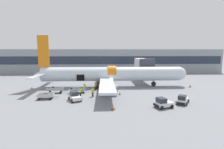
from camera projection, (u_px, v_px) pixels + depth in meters
name	position (u px, v px, depth m)	size (l,w,h in m)	color
ground_plane	(116.00, 89.00, 38.97)	(500.00, 500.00, 0.00)	slate
terminal_strip	(110.00, 60.00, 70.85)	(85.37, 13.04, 8.92)	gray
jet_bridge_stub	(143.00, 64.00, 47.07)	(3.51, 11.14, 6.43)	#4C4C51
airplane	(109.00, 75.00, 40.74)	(35.58, 31.31, 11.82)	silver
baggage_tug_lead	(163.00, 103.00, 25.91)	(2.92, 2.51, 1.49)	silver
baggage_tug_mid	(182.00, 100.00, 27.77)	(2.75, 3.23, 1.43)	silver
baggage_tug_rear	(75.00, 97.00, 29.61)	(2.61, 3.14, 1.46)	silver
baggage_cart_loading	(77.00, 90.00, 34.75)	(3.99, 2.64, 1.21)	#999BA0
baggage_cart_queued	(55.00, 90.00, 34.85)	(4.10, 1.97, 1.26)	#999BA0
baggage_cart_empty	(46.00, 96.00, 30.64)	(3.63, 2.23, 0.96)	#B7BABF
ground_crew_loader_a	(85.00, 86.00, 37.44)	(0.55, 0.39, 1.58)	#2D2D33
ground_crew_loader_b	(95.00, 86.00, 37.10)	(0.56, 0.62, 1.83)	#1E2338
ground_crew_driver	(80.00, 92.00, 32.32)	(0.39, 0.55, 1.59)	black
ground_crew_supervisor	(93.00, 92.00, 31.98)	(0.54, 0.51, 1.63)	black
safety_cone_nose	(190.00, 86.00, 40.39)	(0.56, 0.56, 0.74)	black
safety_cone_engine_left	(113.00, 107.00, 25.04)	(0.56, 0.56, 0.69)	black
safety_cone_wingtip	(120.00, 93.00, 33.45)	(0.43, 0.43, 0.67)	black
safety_cone_tail	(32.00, 88.00, 38.31)	(0.45, 0.45, 0.60)	black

